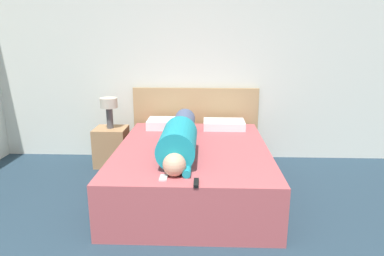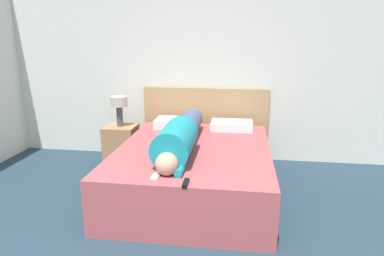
{
  "view_description": "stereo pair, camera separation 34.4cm",
  "coord_description": "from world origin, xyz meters",
  "px_view_note": "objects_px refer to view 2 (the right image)",
  "views": [
    {
      "loc": [
        0.37,
        -0.96,
        1.65
      ],
      "look_at": [
        0.24,
        2.36,
        0.77
      ],
      "focal_mm": 32.0,
      "sensor_mm": 36.0,
      "label": 1
    },
    {
      "loc": [
        0.71,
        -0.93,
        1.65
      ],
      "look_at": [
        0.24,
        2.36,
        0.77
      ],
      "focal_mm": 32.0,
      "sensor_mm": 36.0,
      "label": 2
    }
  ],
  "objects_px": {
    "pillow_second": "(232,125)",
    "tv_remote": "(186,183)",
    "pillow_near_headboard": "(177,123)",
    "cell_phone": "(155,176)",
    "bed": "(194,170)",
    "table_lamp": "(119,105)",
    "nightstand": "(121,144)",
    "person_lying": "(180,136)"
  },
  "relations": [
    {
      "from": "table_lamp",
      "to": "pillow_near_headboard",
      "type": "xyz_separation_m",
      "value": [
        0.77,
        -0.0,
        -0.22
      ]
    },
    {
      "from": "bed",
      "to": "person_lying",
      "type": "distance_m",
      "value": 0.45
    },
    {
      "from": "bed",
      "to": "cell_phone",
      "type": "bearing_deg",
      "value": -103.85
    },
    {
      "from": "table_lamp",
      "to": "person_lying",
      "type": "distance_m",
      "value": 1.36
    },
    {
      "from": "bed",
      "to": "pillow_near_headboard",
      "type": "height_order",
      "value": "pillow_near_headboard"
    },
    {
      "from": "nightstand",
      "to": "cell_phone",
      "type": "distance_m",
      "value": 1.89
    },
    {
      "from": "person_lying",
      "to": "tv_remote",
      "type": "distance_m",
      "value": 0.86
    },
    {
      "from": "bed",
      "to": "nightstand",
      "type": "xyz_separation_m",
      "value": [
        -1.1,
        0.8,
        -0.01
      ]
    },
    {
      "from": "table_lamp",
      "to": "cell_phone",
      "type": "distance_m",
      "value": 1.89
    },
    {
      "from": "bed",
      "to": "pillow_near_headboard",
      "type": "xyz_separation_m",
      "value": [
        -0.33,
        0.79,
        0.32
      ]
    },
    {
      "from": "bed",
      "to": "table_lamp",
      "type": "distance_m",
      "value": 1.46
    },
    {
      "from": "tv_remote",
      "to": "cell_phone",
      "type": "relative_size",
      "value": 1.15
    },
    {
      "from": "bed",
      "to": "pillow_second",
      "type": "distance_m",
      "value": 0.93
    },
    {
      "from": "nightstand",
      "to": "table_lamp",
      "type": "bearing_deg",
      "value": 75.96
    },
    {
      "from": "pillow_near_headboard",
      "to": "cell_phone",
      "type": "bearing_deg",
      "value": -85.77
    },
    {
      "from": "nightstand",
      "to": "person_lying",
      "type": "distance_m",
      "value": 1.42
    },
    {
      "from": "nightstand",
      "to": "pillow_second",
      "type": "relative_size",
      "value": 0.98
    },
    {
      "from": "person_lying",
      "to": "cell_phone",
      "type": "distance_m",
      "value": 0.74
    },
    {
      "from": "pillow_near_headboard",
      "to": "cell_phone",
      "type": "distance_m",
      "value": 1.65
    },
    {
      "from": "nightstand",
      "to": "person_lying",
      "type": "xyz_separation_m",
      "value": [
        0.98,
        -0.93,
        0.42
      ]
    },
    {
      "from": "pillow_near_headboard",
      "to": "pillow_second",
      "type": "height_order",
      "value": "pillow_near_headboard"
    },
    {
      "from": "nightstand",
      "to": "pillow_near_headboard",
      "type": "bearing_deg",
      "value": -0.34
    },
    {
      "from": "cell_phone",
      "to": "bed",
      "type": "bearing_deg",
      "value": 76.15
    },
    {
      "from": "table_lamp",
      "to": "pillow_second",
      "type": "distance_m",
      "value": 1.5
    },
    {
      "from": "pillow_second",
      "to": "tv_remote",
      "type": "bearing_deg",
      "value": -100.06
    },
    {
      "from": "person_lying",
      "to": "table_lamp",
      "type": "bearing_deg",
      "value": 136.57
    },
    {
      "from": "tv_remote",
      "to": "table_lamp",
      "type": "bearing_deg",
      "value": 123.67
    },
    {
      "from": "bed",
      "to": "pillow_second",
      "type": "relative_size",
      "value": 3.94
    },
    {
      "from": "table_lamp",
      "to": "pillow_second",
      "type": "height_order",
      "value": "table_lamp"
    },
    {
      "from": "table_lamp",
      "to": "tv_remote",
      "type": "height_order",
      "value": "table_lamp"
    },
    {
      "from": "nightstand",
      "to": "tv_remote",
      "type": "bearing_deg",
      "value": -56.33
    },
    {
      "from": "pillow_second",
      "to": "cell_phone",
      "type": "height_order",
      "value": "pillow_second"
    },
    {
      "from": "pillow_near_headboard",
      "to": "pillow_second",
      "type": "xyz_separation_m",
      "value": [
        0.71,
        0.0,
        -0.01
      ]
    },
    {
      "from": "person_lying",
      "to": "tv_remote",
      "type": "height_order",
      "value": "person_lying"
    },
    {
      "from": "bed",
      "to": "cell_phone",
      "type": "height_order",
      "value": "cell_phone"
    },
    {
      "from": "pillow_second",
      "to": "cell_phone",
      "type": "xyz_separation_m",
      "value": [
        -0.59,
        -1.64,
        -0.04
      ]
    },
    {
      "from": "pillow_second",
      "to": "cell_phone",
      "type": "distance_m",
      "value": 1.74
    },
    {
      "from": "pillow_near_headboard",
      "to": "pillow_second",
      "type": "bearing_deg",
      "value": 0.0
    },
    {
      "from": "tv_remote",
      "to": "bed",
      "type": "bearing_deg",
      "value": 93.83
    },
    {
      "from": "pillow_second",
      "to": "tv_remote",
      "type": "xyz_separation_m",
      "value": [
        -0.31,
        -1.75,
        -0.04
      ]
    },
    {
      "from": "bed",
      "to": "pillow_second",
      "type": "height_order",
      "value": "pillow_second"
    },
    {
      "from": "person_lying",
      "to": "tv_remote",
      "type": "xyz_separation_m",
      "value": [
        0.19,
        -0.83,
        -0.14
      ]
    }
  ]
}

